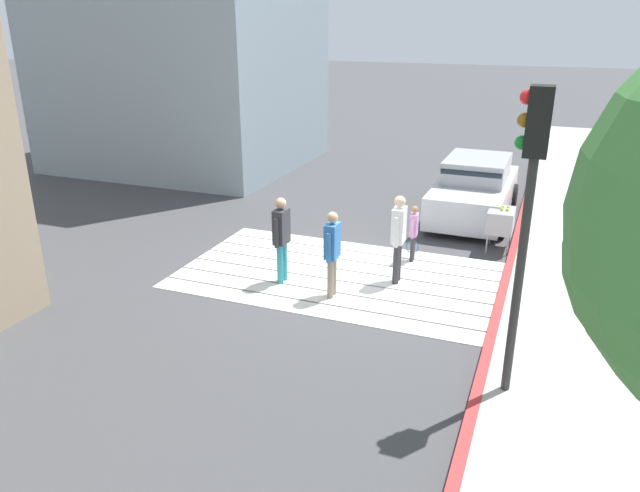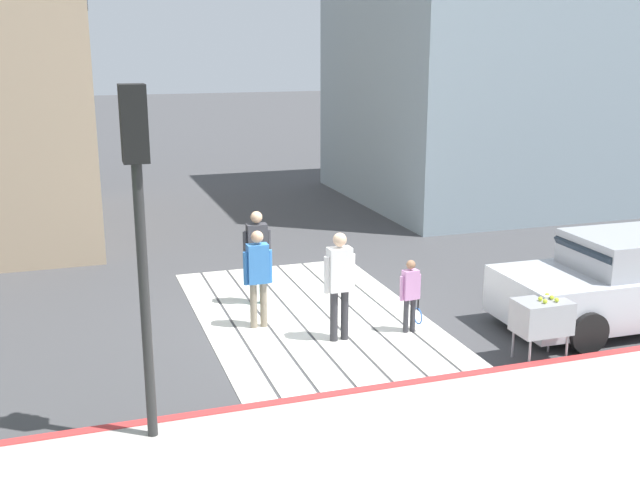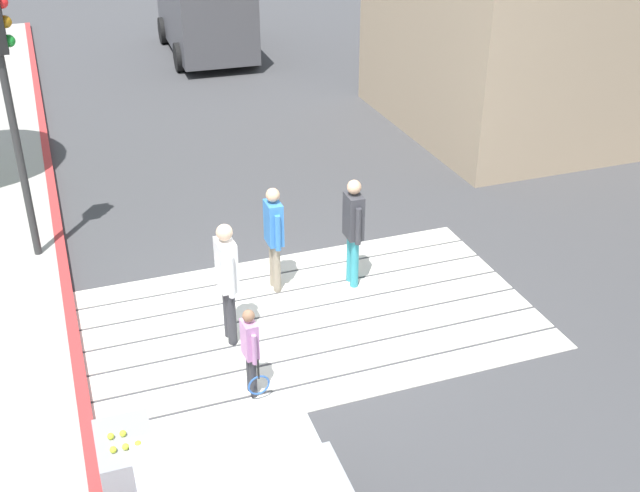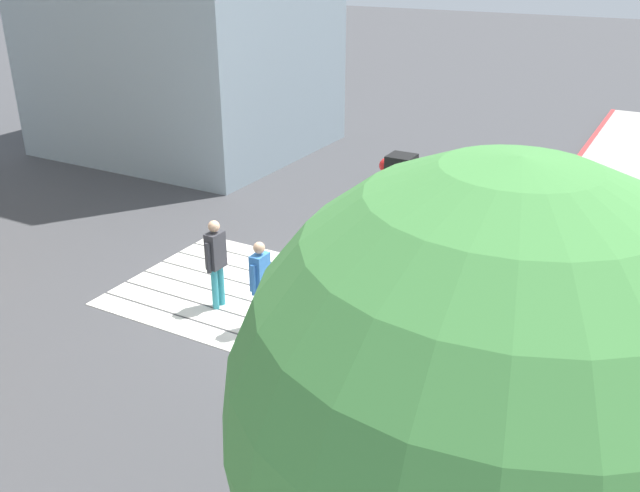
% 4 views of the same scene
% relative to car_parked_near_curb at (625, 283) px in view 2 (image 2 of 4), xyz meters
% --- Properties ---
extents(ground_plane, '(120.00, 120.00, 0.00)m').
position_rel_car_parked_near_curb_xyz_m(ground_plane, '(2.00, 4.95, -0.73)').
color(ground_plane, '#424244').
extents(crosswalk_stripes, '(6.40, 3.80, 0.01)m').
position_rel_car_parked_near_curb_xyz_m(crosswalk_stripes, '(2.00, 4.95, -0.73)').
color(crosswalk_stripes, silver).
rests_on(crosswalk_stripes, ground).
extents(sidewalk_west, '(4.80, 40.00, 0.12)m').
position_rel_car_parked_near_curb_xyz_m(sidewalk_west, '(-3.60, 4.95, -0.67)').
color(sidewalk_west, '#ADA8A0').
rests_on(sidewalk_west, ground).
extents(curb_painted, '(0.16, 40.00, 0.13)m').
position_rel_car_parked_near_curb_xyz_m(curb_painted, '(-1.25, 4.95, -0.67)').
color(curb_painted, '#BC3333').
rests_on(curb_painted, ground).
extents(building_far_south, '(8.00, 7.04, 10.30)m').
position_rel_car_parked_near_curb_xyz_m(building_far_south, '(10.50, -2.91, 4.42)').
color(building_far_south, '#8C9EA8').
rests_on(building_far_south, ground).
extents(car_parked_near_curb, '(2.03, 4.33, 1.57)m').
position_rel_car_parked_near_curb_xyz_m(car_parked_near_curb, '(0.00, 0.00, 0.00)').
color(car_parked_near_curb, silver).
rests_on(car_parked_near_curb, ground).
extents(traffic_light_corner, '(0.39, 0.28, 4.24)m').
position_rel_car_parked_near_curb_xyz_m(traffic_light_corner, '(-1.58, 8.08, 2.30)').
color(traffic_light_corner, '#2D2D2D').
rests_on(traffic_light_corner, ground).
extents(tennis_ball_cart, '(0.56, 0.80, 1.02)m').
position_rel_car_parked_near_curb_xyz_m(tennis_ball_cart, '(-0.90, 2.24, -0.04)').
color(tennis_ball_cart, '#99999E').
rests_on(tennis_ball_cart, ground).
extents(pedestrian_adult_lead, '(0.22, 0.49, 1.68)m').
position_rel_car_parked_near_curb_xyz_m(pedestrian_adult_lead, '(1.78, 5.94, 0.24)').
color(pedestrian_adult_lead, gray).
rests_on(pedestrian_adult_lead, ground).
extents(pedestrian_adult_trailing, '(0.24, 0.51, 1.75)m').
position_rel_car_parked_near_curb_xyz_m(pedestrian_adult_trailing, '(2.93, 5.66, 0.28)').
color(pedestrian_adult_trailing, teal).
rests_on(pedestrian_adult_trailing, ground).
extents(pedestrian_adult_side, '(0.24, 0.52, 1.79)m').
position_rel_car_parked_near_curb_xyz_m(pedestrian_adult_side, '(0.80, 4.85, 0.31)').
color(pedestrian_adult_side, '#333338').
rests_on(pedestrian_adult_side, ground).
extents(pedestrian_child_with_racket, '(0.28, 0.39, 1.25)m').
position_rel_car_parked_near_curb_xyz_m(pedestrian_child_with_racket, '(0.77, 3.62, -0.04)').
color(pedestrian_child_with_racket, '#333338').
rests_on(pedestrian_child_with_racket, ground).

